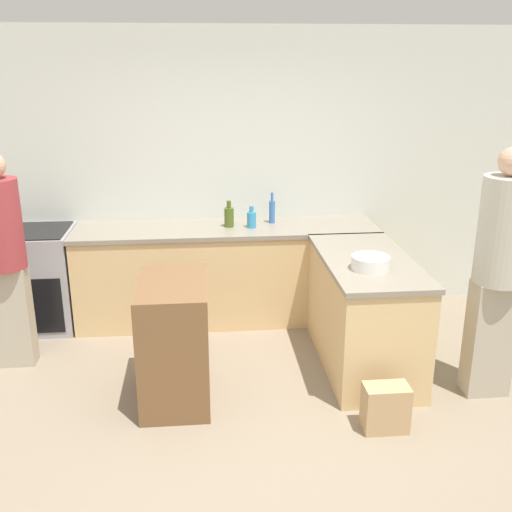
# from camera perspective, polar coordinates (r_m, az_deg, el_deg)

# --- Properties ---
(ground_plane) EXTENTS (14.00, 14.00, 0.00)m
(ground_plane) POSITION_cam_1_polar(r_m,az_deg,el_deg) (4.20, -1.38, -16.60)
(ground_plane) COLOR gray
(wall_back) EXTENTS (8.00, 0.06, 2.70)m
(wall_back) POSITION_cam_1_polar(r_m,az_deg,el_deg) (5.82, -3.14, 7.86)
(wall_back) COLOR silver
(wall_back) RESTS_ON ground_plane
(counter_back) EXTENTS (2.81, 0.69, 0.92)m
(counter_back) POSITION_cam_1_polar(r_m,az_deg,el_deg) (5.71, -2.82, -1.62)
(counter_back) COLOR #D6B27A
(counter_back) RESTS_ON ground_plane
(counter_peninsula) EXTENTS (0.69, 1.42, 0.92)m
(counter_peninsula) POSITION_cam_1_polar(r_m,az_deg,el_deg) (4.93, 10.26, -5.25)
(counter_peninsula) COLOR #D6B27A
(counter_peninsula) RESTS_ON ground_plane
(range_oven) EXTENTS (0.74, 0.66, 0.93)m
(range_oven) POSITION_cam_1_polar(r_m,az_deg,el_deg) (5.91, -20.33, -2.05)
(range_oven) COLOR #99999E
(range_oven) RESTS_ON ground_plane
(island_table) EXTENTS (0.49, 0.78, 0.91)m
(island_table) POSITION_cam_1_polar(r_m,az_deg,el_deg) (4.42, -7.79, -8.02)
(island_table) COLOR brown
(island_table) RESTS_ON ground_plane
(mixing_bowl) EXTENTS (0.28, 0.28, 0.10)m
(mixing_bowl) POSITION_cam_1_polar(r_m,az_deg,el_deg) (4.50, 10.84, -0.64)
(mixing_bowl) COLOR white
(mixing_bowl) RESTS_ON counter_peninsula
(olive_oil_bottle) EXTENTS (0.09, 0.09, 0.25)m
(olive_oil_bottle) POSITION_cam_1_polar(r_m,az_deg,el_deg) (5.55, -2.58, 3.79)
(olive_oil_bottle) COLOR #475B1E
(olive_oil_bottle) RESTS_ON counter_back
(water_bottle_blue) EXTENTS (0.06, 0.06, 0.29)m
(water_bottle_blue) POSITION_cam_1_polar(r_m,az_deg,el_deg) (5.67, 1.54, 4.32)
(water_bottle_blue) COLOR #386BB7
(water_bottle_blue) RESTS_ON counter_back
(dish_soap_bottle) EXTENTS (0.09, 0.09, 0.20)m
(dish_soap_bottle) POSITION_cam_1_polar(r_m,az_deg,el_deg) (5.52, -0.43, 3.54)
(dish_soap_bottle) COLOR #338CBF
(dish_soap_bottle) RESTS_ON counter_back
(person_by_range) EXTENTS (0.33, 0.33, 1.74)m
(person_by_range) POSITION_cam_1_polar(r_m,az_deg,el_deg) (5.07, -22.86, 0.19)
(person_by_range) COLOR #ADA38E
(person_by_range) RESTS_ON ground_plane
(person_at_peninsula) EXTENTS (0.36, 0.36, 1.85)m
(person_at_peninsula) POSITION_cam_1_polar(r_m,az_deg,el_deg) (4.57, 22.15, -0.92)
(person_at_peninsula) COLOR #ADA38E
(person_at_peninsula) RESTS_ON ground_plane
(paper_bag) EXTENTS (0.30, 0.18, 0.33)m
(paper_bag) POSITION_cam_1_polar(r_m,az_deg,el_deg) (4.25, 12.23, -13.94)
(paper_bag) COLOR tan
(paper_bag) RESTS_ON ground_plane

